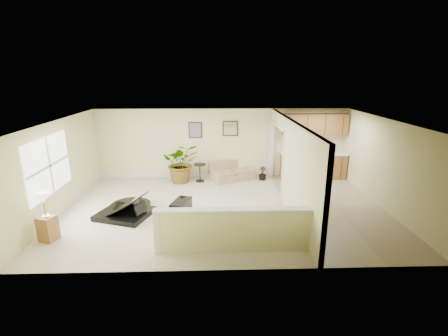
{
  "coord_description": "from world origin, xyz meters",
  "views": [
    {
      "loc": [
        -0.29,
        -8.52,
        3.71
      ],
      "look_at": [
        -0.01,
        0.4,
        1.08
      ],
      "focal_mm": 26.0,
      "sensor_mm": 36.0,
      "label": 1
    }
  ],
  "objects_px": {
    "piano_bench": "(181,209)",
    "loveseat": "(232,170)",
    "small_plant": "(263,174)",
    "lamp_stand": "(47,220)",
    "accent_table": "(200,170)",
    "palm_plant": "(182,163)",
    "piano": "(123,196)"
  },
  "relations": [
    {
      "from": "loveseat",
      "to": "palm_plant",
      "type": "xyz_separation_m",
      "value": [
        -1.78,
        -0.28,
        0.36
      ]
    },
    {
      "from": "piano_bench",
      "to": "accent_table",
      "type": "height_order",
      "value": "accent_table"
    },
    {
      "from": "piano",
      "to": "piano_bench",
      "type": "distance_m",
      "value": 1.61
    },
    {
      "from": "palm_plant",
      "to": "loveseat",
      "type": "bearing_deg",
      "value": 8.85
    },
    {
      "from": "piano",
      "to": "small_plant",
      "type": "height_order",
      "value": "piano"
    },
    {
      "from": "accent_table",
      "to": "small_plant",
      "type": "distance_m",
      "value": 2.26
    },
    {
      "from": "palm_plant",
      "to": "small_plant",
      "type": "relative_size",
      "value": 2.88
    },
    {
      "from": "piano",
      "to": "piano_bench",
      "type": "relative_size",
      "value": 2.51
    },
    {
      "from": "palm_plant",
      "to": "piano",
      "type": "bearing_deg",
      "value": -115.76
    },
    {
      "from": "loveseat",
      "to": "piano_bench",
      "type": "bearing_deg",
      "value": -138.62
    },
    {
      "from": "small_plant",
      "to": "lamp_stand",
      "type": "bearing_deg",
      "value": -142.81
    },
    {
      "from": "palm_plant",
      "to": "accent_table",
      "type": "bearing_deg",
      "value": 1.75
    },
    {
      "from": "piano_bench",
      "to": "palm_plant",
      "type": "relative_size",
      "value": 0.52
    },
    {
      "from": "small_plant",
      "to": "piano_bench",
      "type": "bearing_deg",
      "value": -130.19
    },
    {
      "from": "accent_table",
      "to": "lamp_stand",
      "type": "distance_m",
      "value": 5.28
    },
    {
      "from": "piano",
      "to": "lamp_stand",
      "type": "relative_size",
      "value": 1.55
    },
    {
      "from": "accent_table",
      "to": "palm_plant",
      "type": "distance_m",
      "value": 0.69
    },
    {
      "from": "piano_bench",
      "to": "palm_plant",
      "type": "bearing_deg",
      "value": 94.88
    },
    {
      "from": "piano",
      "to": "accent_table",
      "type": "height_order",
      "value": "piano"
    },
    {
      "from": "palm_plant",
      "to": "small_plant",
      "type": "xyz_separation_m",
      "value": [
        2.88,
        0.12,
        -0.48
      ]
    },
    {
      "from": "small_plant",
      "to": "lamp_stand",
      "type": "xyz_separation_m",
      "value": [
        -5.55,
        -4.21,
        0.29
      ]
    },
    {
      "from": "piano_bench",
      "to": "loveseat",
      "type": "relative_size",
      "value": 0.39
    },
    {
      "from": "accent_table",
      "to": "loveseat",
      "type": "bearing_deg",
      "value": 12.66
    },
    {
      "from": "small_plant",
      "to": "palm_plant",
      "type": "bearing_deg",
      "value": -177.66
    },
    {
      "from": "piano",
      "to": "lamp_stand",
      "type": "bearing_deg",
      "value": -116.07
    },
    {
      "from": "accent_table",
      "to": "piano_bench",
      "type": "bearing_deg",
      "value": -97.18
    },
    {
      "from": "piano_bench",
      "to": "accent_table",
      "type": "xyz_separation_m",
      "value": [
        0.38,
        3.01,
        0.17
      ]
    },
    {
      "from": "piano_bench",
      "to": "loveseat",
      "type": "xyz_separation_m",
      "value": [
        1.53,
        3.27,
        0.09
      ]
    },
    {
      "from": "loveseat",
      "to": "piano",
      "type": "bearing_deg",
      "value": -159.48
    },
    {
      "from": "loveseat",
      "to": "lamp_stand",
      "type": "distance_m",
      "value": 6.25
    },
    {
      "from": "palm_plant",
      "to": "lamp_stand",
      "type": "bearing_deg",
      "value": -123.16
    },
    {
      "from": "accent_table",
      "to": "lamp_stand",
      "type": "height_order",
      "value": "lamp_stand"
    }
  ]
}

